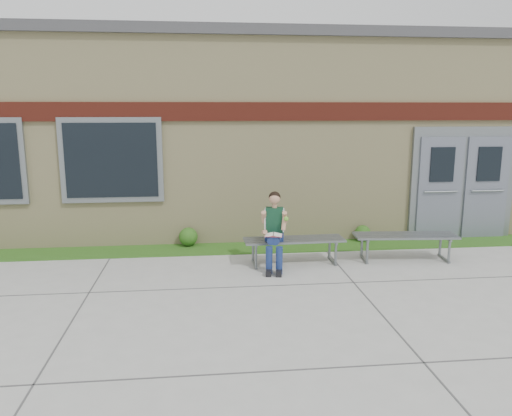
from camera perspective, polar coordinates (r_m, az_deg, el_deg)
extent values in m
plane|color=#9E9E99|center=(7.29, 4.64, -10.13)|extent=(80.00, 80.00, 0.00)
cube|color=#284913|center=(9.72, 1.77, -4.50)|extent=(16.00, 0.80, 0.02)
cube|color=beige|center=(12.74, -0.31, 8.36)|extent=(16.00, 6.00, 4.00)
cube|color=#3F3F42|center=(12.81, -0.32, 17.79)|extent=(16.20, 6.20, 0.20)
cube|color=maroon|center=(9.72, 1.56, 10.97)|extent=(16.00, 0.06, 0.35)
cube|color=slate|center=(9.81, -16.17, 5.26)|extent=(1.90, 0.08, 1.60)
cube|color=black|center=(9.77, -16.21, 5.24)|extent=(1.70, 0.04, 1.40)
cube|color=slate|center=(11.09, 22.49, 2.64)|extent=(2.20, 0.08, 2.30)
cube|color=slate|center=(10.83, 20.25, 2.07)|extent=(0.92, 0.06, 2.10)
cube|color=slate|center=(11.31, 24.80, 2.09)|extent=(0.92, 0.06, 2.10)
cube|color=slate|center=(8.66, 4.38, -3.62)|extent=(1.74, 0.52, 0.03)
cube|color=slate|center=(8.62, -0.19, -5.27)|extent=(0.05, 0.48, 0.39)
cube|color=slate|center=(8.87, 8.77, -4.94)|extent=(0.05, 0.48, 0.39)
cube|color=slate|center=(9.22, 16.70, -3.03)|extent=(1.83, 0.65, 0.03)
cube|color=slate|center=(9.04, 12.39, -4.72)|extent=(0.08, 0.50, 0.41)
cube|color=slate|center=(9.59, 20.60, -4.26)|extent=(0.08, 0.50, 0.41)
cube|color=navy|center=(8.53, 2.11, -3.20)|extent=(0.35, 0.27, 0.15)
cube|color=#0D3225|center=(8.45, 2.12, -1.36)|extent=(0.32, 0.23, 0.42)
sphere|color=tan|center=(8.37, 2.13, 1.07)|extent=(0.22, 0.22, 0.19)
sphere|color=black|center=(8.38, 2.14, 1.22)|extent=(0.24, 0.24, 0.20)
cylinder|color=navy|center=(8.30, 1.47, -3.48)|extent=(0.21, 0.40, 0.14)
cylinder|color=navy|center=(8.29, 2.61, -3.50)|extent=(0.21, 0.40, 0.14)
cylinder|color=navy|center=(8.18, 1.51, -5.99)|extent=(0.11, 0.11, 0.46)
cylinder|color=navy|center=(8.17, 2.67, -6.01)|extent=(0.11, 0.11, 0.46)
cube|color=black|center=(8.17, 1.48, -7.35)|extent=(0.13, 0.25, 0.09)
cube|color=black|center=(8.16, 2.64, -7.37)|extent=(0.13, 0.25, 0.09)
cylinder|color=tan|center=(8.39, 0.92, -1.06)|extent=(0.12, 0.22, 0.24)
cylinder|color=tan|center=(8.38, 3.30, -1.10)|extent=(0.12, 0.22, 0.24)
cube|color=white|center=(8.17, 2.01, -3.06)|extent=(0.32, 0.25, 0.01)
cube|color=#C14854|center=(8.17, 2.01, -3.14)|extent=(0.32, 0.26, 0.01)
sphere|color=#6DBE32|center=(8.25, 3.47, -1.23)|extent=(0.08, 0.08, 0.08)
sphere|color=#284913|center=(9.83, -7.74, -3.27)|extent=(0.36, 0.36, 0.36)
sphere|color=#284913|center=(10.34, 12.09, -2.82)|extent=(0.32, 0.32, 0.32)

